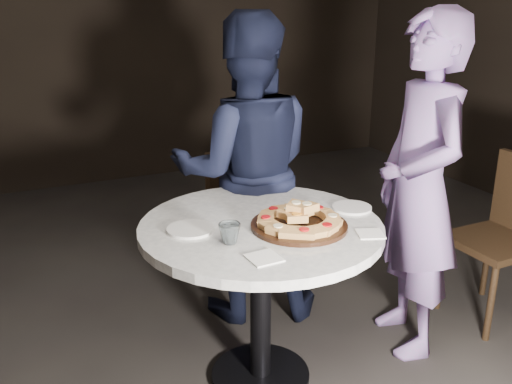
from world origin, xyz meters
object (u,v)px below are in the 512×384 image
Objects in this scene: table at (261,255)px; focaccia_pile at (299,218)px; serving_board at (299,226)px; water_glass at (230,233)px; chair_right at (508,227)px; diner_navy at (246,171)px; diner_teal at (419,188)px; chair_far at (220,201)px.

focaccia_pile reaches higher than table.
table is 3.17× the size of serving_board.
water_glass reaches higher than table.
water_glass is at bearing -176.01° from focaccia_pile.
chair_right reaches higher than water_glass.
water_glass is 0.05× the size of diner_navy.
diner_navy is at bearing -121.60° from diner_teal.
diner_navy is at bearing 71.60° from table.
table is 0.78× the size of diner_navy.
diner_teal reaches higher than diner_navy.
diner_navy is at bearing 83.84° from serving_board.
table is 1.50× the size of chair_far.
diner_teal reaches higher than water_glass.
focaccia_pile is (0.13, -0.11, 0.19)m from table.
focaccia_pile is at bearing -69.37° from diner_teal.
chair_right is 1.49m from diner_navy.
diner_navy is at bearing -118.20° from chair_right.
table is at bearing 56.21° from chair_far.
diner_teal is (0.60, -1.13, 0.35)m from chair_far.
focaccia_pile reaches higher than serving_board.
serving_board is 0.72m from diner_teal.
water_glass is at bearing 81.19° from diner_navy.
diner_navy reaches higher than focaccia_pile.
table is 1.14m from chair_far.
focaccia_pile is at bearing 103.38° from diner_navy.
table is at bearing 139.68° from focaccia_pile.
chair_right is (1.26, -1.13, 0.02)m from chair_far.
diner_navy is (0.21, 0.63, 0.19)m from table.
table is at bearing 33.14° from water_glass.
diner_navy is (-0.03, -0.47, 0.33)m from chair_far.
diner_teal is at bearing 153.42° from diner_navy.
diner_teal reaches higher than table.
table is 14.60× the size of water_glass.
water_glass is 0.05× the size of diner_teal.
focaccia_pile is (-0.00, 0.00, 0.04)m from serving_board.
diner_navy is at bearing 83.78° from focaccia_pile.
diner_teal is at bearing 6.20° from serving_board.
chair_far is at bearing -74.43° from diner_navy.
chair_right is at bearing 104.77° from diner_teal.
focaccia_pile is 0.42× the size of chair_far.
diner_navy is 0.98× the size of diner_teal.
chair_right is (1.70, 0.10, -0.32)m from water_glass.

